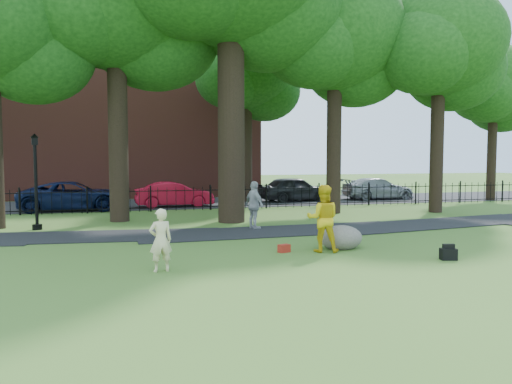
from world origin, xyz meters
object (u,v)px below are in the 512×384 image
object	(u,v)px
man	(323,218)
red_sedan	(174,194)
woman	(161,240)
boulder	(341,236)
lamppost	(36,183)

from	to	relation	value
man	red_sedan	distance (m)	14.24
man	red_sedan	xyz separation A→B (m)	(-2.73, 13.98, -0.27)
red_sedan	woman	bearing A→B (deg)	171.23
boulder	red_sedan	xyz separation A→B (m)	(-3.45, 13.65, 0.31)
man	red_sedan	bearing A→B (deg)	-59.10
red_sedan	man	bearing A→B (deg)	-170.50
boulder	lamppost	size ratio (longest dim) A/B	0.36
woman	boulder	world-z (taller)	woman
man	lamppost	distance (m)	11.02
woman	boulder	distance (m)	5.63
woman	man	bearing A→B (deg)	-173.95
red_sedan	boulder	bearing A→B (deg)	-167.36
woman	lamppost	bearing A→B (deg)	-73.60
woman	red_sedan	bearing A→B (deg)	-106.45
woman	boulder	size ratio (longest dim) A/B	1.16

